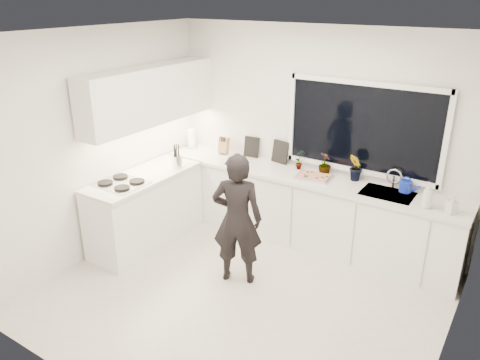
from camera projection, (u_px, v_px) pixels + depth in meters
The scene contains 25 objects.
floor at pixel (240, 296), 5.05m from camera, with size 4.00×3.50×0.02m, color beige.
wall_back at pixel (316, 136), 5.91m from camera, with size 4.00×0.02×2.70m, color white.
wall_left at pixel (99, 145), 5.56m from camera, with size 0.02×3.50×2.70m, color white.
wall_right at pixel (463, 234), 3.52m from camera, with size 0.02×3.50×2.70m, color white.
ceiling at pixel (240, 33), 4.03m from camera, with size 4.00×3.50×0.02m, color white.
window at pixel (363, 128), 5.50m from camera, with size 1.80×0.02×1.00m, color black.
base_cabinets_back at pixel (302, 210), 6.01m from camera, with size 3.92×0.58×0.88m, color white.
base_cabinets_left at pixel (146, 210), 6.00m from camera, with size 0.58×1.60×0.88m, color white.
countertop_back at pixel (303, 177), 5.83m from camera, with size 3.94×0.62×0.04m, color silver.
countertop_left at pixel (143, 177), 5.83m from camera, with size 0.62×1.60×0.04m, color silver.
upper_cabinets at pixel (150, 95), 5.80m from camera, with size 0.34×2.10×0.70m, color white.
sink at pixel (387, 197), 5.31m from camera, with size 0.58×0.42×0.14m, color silver.
faucet at pixel (394, 179), 5.41m from camera, with size 0.03×0.03×0.22m, color silver.
stovetop at pixel (121, 183), 5.55m from camera, with size 0.56×0.48×0.03m, color black.
person at pixel (237, 219), 5.06m from camera, with size 0.55×0.36×1.51m, color black.
pizza_tray at pixel (314, 177), 5.72m from camera, with size 0.41×0.30×0.03m, color #B0B0B4.
pizza at pixel (314, 176), 5.71m from camera, with size 0.37×0.27×0.01m, color #B53018.
watering_can at pixel (406, 186), 5.32m from camera, with size 0.14×0.14×0.13m, color #1229AF.
paper_towel_roll at pixel (192, 139), 6.79m from camera, with size 0.11×0.11×0.26m, color white.
knife_block at pixel (224, 146), 6.56m from camera, with size 0.13×0.10×0.22m, color #A2834B.
utensil_crock at pixel (177, 162), 6.05m from camera, with size 0.13×0.13×0.16m, color silver.
picture_frame_large at pixel (252, 147), 6.42m from camera, with size 0.22×0.02×0.28m, color black.
picture_frame_small at pixel (280, 152), 6.19m from camera, with size 0.25×0.02×0.30m, color black.
herb_plants at pixel (335, 165), 5.72m from camera, with size 0.92×0.23×0.34m.
soap_bottles at pixel (436, 198), 4.86m from camera, with size 0.39×0.15×0.28m.
Camera 1 is at (2.30, -3.53, 3.05)m, focal length 35.00 mm.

